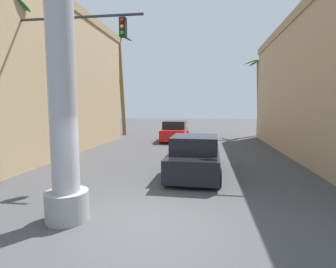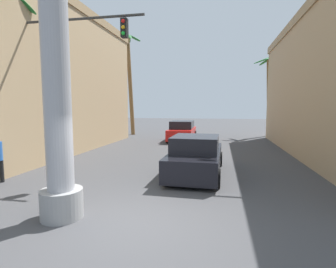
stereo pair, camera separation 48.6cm
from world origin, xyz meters
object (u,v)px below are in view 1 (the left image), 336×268
traffic_light_mast (53,64)px  palm_tree_far_right (260,83)px  street_lamp (314,59)px  car_lead (195,157)px  palm_tree_far_left (121,75)px  palm_tree_mid_right (296,85)px  car_far (175,131)px

traffic_light_mast → palm_tree_far_right: size_ratio=0.87×
street_lamp → traffic_light_mast: size_ratio=1.28×
car_lead → palm_tree_far_right: palm_tree_far_right is taller
palm_tree_far_left → palm_tree_far_right: (12.72, 1.02, -0.82)m
car_lead → palm_tree_far_right: size_ratio=0.67×
traffic_light_mast → car_lead: (5.57, 0.52, -3.64)m
street_lamp → palm_tree_mid_right: size_ratio=1.20×
traffic_light_mast → palm_tree_far_left: palm_tree_far_left is taller
car_far → car_lead: bearing=-78.8°
car_far → street_lamp: bearing=-49.9°
car_lead → palm_tree_far_left: bearing=118.8°
car_lead → palm_tree_far_right: bearing=70.6°
car_lead → palm_tree_far_left: 16.37m
traffic_light_mast → car_lead: size_ratio=1.30×
traffic_light_mast → car_far: bearing=71.8°
palm_tree_mid_right → street_lamp: bearing=-100.0°
street_lamp → car_lead: street_lamp is taller
car_lead → car_far: 10.44m
street_lamp → car_lead: 6.66m
car_lead → palm_tree_mid_right: size_ratio=0.72×
car_lead → palm_tree_far_left: size_ratio=0.51×
palm_tree_far_left → car_far: bearing=-32.0°
car_far → palm_tree_mid_right: bearing=-22.3°
street_lamp → palm_tree_far_right: size_ratio=1.11×
car_far → palm_tree_far_right: 9.41m
car_lead → car_far: bearing=101.2°
car_far → palm_tree_far_right: bearing=31.7°
palm_tree_far_left → palm_tree_far_right: palm_tree_far_left is taller
palm_tree_far_left → street_lamp: bearing=-43.2°
street_lamp → palm_tree_far_right: street_lamp is taller
palm_tree_far_right → palm_tree_mid_right: bearing=-85.2°
traffic_light_mast → palm_tree_mid_right: (11.40, 7.54, -0.33)m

